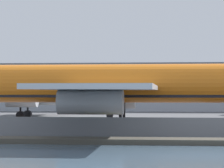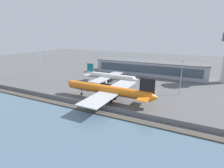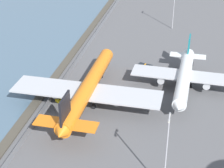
{
  "view_description": "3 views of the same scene",
  "coord_description": "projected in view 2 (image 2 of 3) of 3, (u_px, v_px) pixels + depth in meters",
  "views": [
    {
      "loc": [
        16.38,
        -69.67,
        4.8
      ],
      "look_at": [
        10.12,
        0.14,
        5.85
      ],
      "focal_mm": 85.0,
      "sensor_mm": 36.0,
      "label": 1
    },
    {
      "loc": [
        50.88,
        -83.18,
        34.9
      ],
      "look_at": [
        5.21,
        8.0,
        5.68
      ],
      "focal_mm": 28.0,
      "sensor_mm": 36.0,
      "label": 2
    },
    {
      "loc": [
        109.02,
        25.31,
        64.62
      ],
      "look_at": [
        -0.64,
        2.01,
        2.49
      ],
      "focal_mm": 60.0,
      "sensor_mm": 36.0,
      "label": 3
    }
  ],
  "objects": [
    {
      "name": "ground_plane",
      "position": [
        98.0,
        95.0,
        103.01
      ],
      "size": [
        500.0,
        500.0,
        0.0
      ],
      "primitive_type": "plane",
      "color": "#565659"
    },
    {
      "name": "ops_van",
      "position": [
        83.0,
        85.0,
        120.1
      ],
      "size": [
        3.47,
        5.58,
        2.48
      ],
      "color": "#1E2328",
      "rests_on": "ground"
    },
    {
      "name": "apron_light_mast_apron_east",
      "position": [
        181.0,
        75.0,
        101.7
      ],
      "size": [
        3.2,
        0.4,
        20.78
      ],
      "color": "#A8A8AD",
      "rests_on": "ground"
    },
    {
      "name": "passenger_jet_white_teal",
      "position": [
        109.0,
        77.0,
        126.71
      ],
      "size": [
        43.33,
        36.71,
        13.6
      ],
      "color": "white",
      "rests_on": "ground"
    },
    {
      "name": "terminal_building",
      "position": [
        149.0,
        68.0,
        155.51
      ],
      "size": [
        95.27,
        19.96,
        11.96
      ],
      "color": "#9EA3AD",
      "rests_on": "ground"
    },
    {
      "name": "baggage_tug",
      "position": [
        102.0,
        105.0,
        87.37
      ],
      "size": [
        3.58,
        2.9,
        1.8
      ],
      "color": "yellow",
      "rests_on": "ground"
    },
    {
      "name": "cargo_jet_orange",
      "position": [
        109.0,
        90.0,
        94.21
      ],
      "size": [
        55.64,
        48.01,
        14.82
      ],
      "color": "orange",
      "rests_on": "ground"
    },
    {
      "name": "shoreline_seawall",
      "position": [
        76.0,
        108.0,
        85.32
      ],
      "size": [
        320.0,
        3.0,
        0.5
      ],
      "color": "#474238",
      "rests_on": "ground"
    },
    {
      "name": "apron_light_mast_apron_west",
      "position": [
        41.0,
        61.0,
        143.16
      ],
      "size": [
        3.2,
        0.4,
        23.89
      ],
      "color": "#A8A8AD",
      "rests_on": "ground"
    },
    {
      "name": "perimeter_fence",
      "position": [
        82.0,
        103.0,
        88.95
      ],
      "size": [
        280.0,
        0.1,
        2.22
      ],
      "color": "slate",
      "rests_on": "ground"
    }
  ]
}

